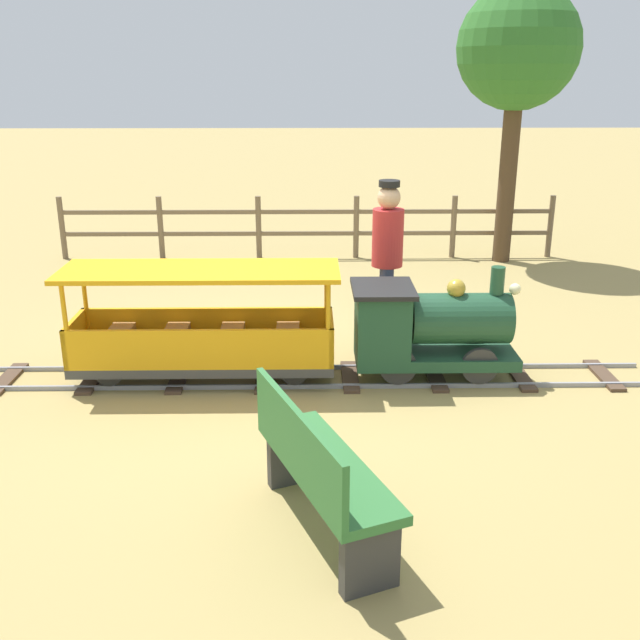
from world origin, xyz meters
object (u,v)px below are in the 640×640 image
locomotive (428,326)px  oak_tree_near (518,52)px  passenger_car (203,334)px  park_bench (318,470)px  conductor_person (387,250)px

locomotive → oak_tree_near: size_ratio=0.39×
passenger_car → park_bench: 2.45m
locomotive → passenger_car: locomotive is taller
conductor_person → park_bench: (3.13, -0.71, -0.54)m
conductor_person → passenger_car: bearing=-62.3°
passenger_car → conductor_person: bearing=117.7°
locomotive → oak_tree_near: (-4.19, 1.74, 2.34)m
locomotive → oak_tree_near: bearing=157.5°
passenger_car → oak_tree_near: 6.08m
locomotive → conductor_person: (-0.88, -0.27, 0.47)m
conductor_person → park_bench: 3.26m
passenger_car → oak_tree_near: (-4.19, 3.68, 2.40)m
passenger_car → oak_tree_near: size_ratio=0.64×
conductor_person → locomotive: bearing=17.3°
locomotive → conductor_person: conductor_person is taller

